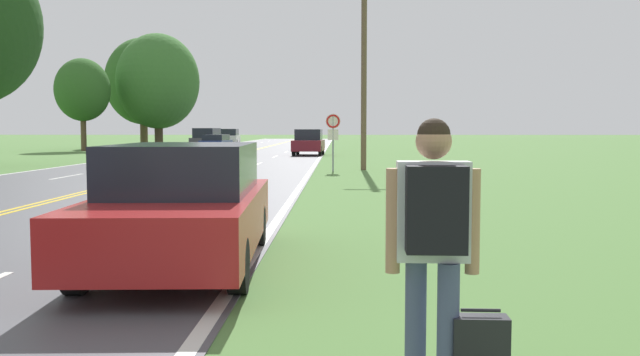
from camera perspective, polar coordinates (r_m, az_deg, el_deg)
name	(u,v)px	position (r m, az deg, el deg)	size (l,w,h in m)	color
hitchhiker_person	(433,226)	(4.54, 9.53, -4.03)	(0.63, 0.45, 1.84)	#475175
suitcase	(480,356)	(4.74, 13.31, -14.38)	(0.37, 0.18, 0.59)	black
traffic_sign	(333,128)	(27.75, 1.11, 4.20)	(0.60, 0.10, 2.38)	gray
utility_pole_midground	(364,59)	(29.23, 3.72, 9.99)	(1.80, 0.24, 9.17)	brown
tree_left_verge	(158,81)	(59.86, -13.49, 7.91)	(7.03, 7.03, 9.86)	#473828
tree_mid_treeline	(82,90)	(57.36, -19.37, 7.01)	(4.33, 4.33, 7.35)	brown
tree_far_back	(143,82)	(67.45, -14.68, 7.86)	(7.14, 7.14, 10.40)	brown
car_red_sedan_approaching	(183,204)	(8.93, -11.44, -2.19)	(2.16, 4.94, 1.57)	black
car_maroon_sedan_mid_near	(309,142)	(45.08, -0.97, 3.03)	(2.09, 4.21, 1.73)	black
car_dark_blue_hatchback_mid_far	(216,142)	(52.21, -8.74, 2.98)	(1.91, 4.11, 1.33)	black
car_dark_grey_van_receding	(207,139)	(57.52, -9.50, 3.29)	(2.10, 4.56, 1.82)	black
car_white_suv_distant	(230,137)	(72.08, -7.59, 3.47)	(1.90, 3.97, 1.76)	black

